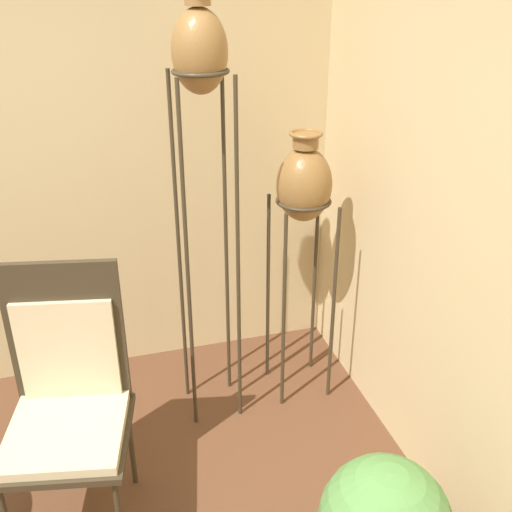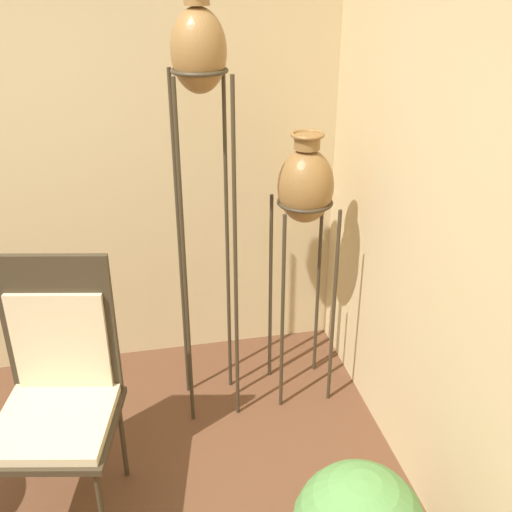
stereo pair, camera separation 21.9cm
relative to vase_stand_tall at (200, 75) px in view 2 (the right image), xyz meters
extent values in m
cube|color=#D1B784|center=(-0.93, 0.61, -0.48)|extent=(7.58, 0.06, 2.70)
cylinder|color=#382D1E|center=(-0.13, -0.13, -0.91)|extent=(0.02, 0.02, 1.85)
cylinder|color=#382D1E|center=(0.13, -0.13, -0.91)|extent=(0.02, 0.02, 1.85)
cylinder|color=#382D1E|center=(-0.13, 0.13, -0.91)|extent=(0.02, 0.02, 1.85)
cylinder|color=#382D1E|center=(0.13, 0.13, -0.91)|extent=(0.02, 0.02, 1.85)
torus|color=#382D1E|center=(0.00, 0.00, 0.02)|extent=(0.26, 0.26, 0.02)
ellipsoid|color=olive|center=(0.00, 0.00, 0.10)|extent=(0.25, 0.25, 0.37)
cylinder|color=#382D1E|center=(0.38, -0.11, -1.24)|extent=(0.02, 0.02, 1.17)
cylinder|color=#382D1E|center=(0.66, -0.11, -1.24)|extent=(0.02, 0.02, 1.17)
cylinder|color=#382D1E|center=(0.38, 0.17, -1.24)|extent=(0.02, 0.02, 1.17)
cylinder|color=#382D1E|center=(0.66, 0.17, -1.24)|extent=(0.02, 0.02, 1.17)
torus|color=#382D1E|center=(0.52, 0.03, -0.66)|extent=(0.29, 0.29, 0.02)
ellipsoid|color=olive|center=(0.52, 0.03, -0.57)|extent=(0.29, 0.29, 0.39)
cylinder|color=olive|center=(0.52, 0.03, -0.34)|extent=(0.13, 0.13, 0.07)
torus|color=olive|center=(0.52, 0.03, -0.31)|extent=(0.17, 0.17, 0.02)
cylinder|color=#382D1E|center=(-0.92, -0.38, -1.59)|extent=(0.02, 0.02, 0.48)
cylinder|color=#382D1E|center=(-0.49, -0.46, -1.59)|extent=(0.02, 0.02, 0.48)
cube|color=#382D1E|center=(-0.75, -0.64, -1.34)|extent=(0.61, 0.61, 0.03)
cube|color=beige|center=(-0.75, -0.64, -1.30)|extent=(0.56, 0.56, 0.04)
cube|color=#382D1E|center=(-0.70, -0.40, -0.98)|extent=(0.49, 0.13, 0.69)
cube|color=beige|center=(-0.71, -0.42, -1.05)|extent=(0.41, 0.11, 0.48)
camera|label=1|loc=(-0.52, -2.68, 0.44)|focal=42.00mm
camera|label=2|loc=(-0.31, -2.74, 0.44)|focal=42.00mm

